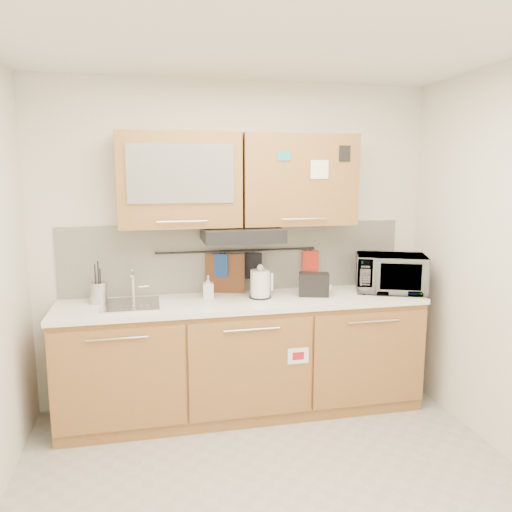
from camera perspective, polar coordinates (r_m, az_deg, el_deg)
name	(u,v)px	position (r m, az deg, el deg)	size (l,w,h in m)	color
floor	(283,506)	(3.20, 3.08, -26.65)	(3.20, 3.20, 0.00)	#9E9993
ceiling	(288,25)	(2.68, 3.64, 24.87)	(3.20, 3.20, 0.00)	white
wall_back	(236,245)	(4.09, -2.27, 1.26)	(3.20, 3.20, 0.00)	silver
base_cabinet	(244,362)	(4.03, -1.41, -12.06)	(2.80, 0.64, 0.88)	olive
countertop	(244,302)	(3.87, -1.44, -5.26)	(2.82, 0.62, 0.04)	white
backsplash	(237,257)	(4.10, -2.23, -0.14)	(2.80, 0.02, 0.56)	silver
upper_cabinets	(239,180)	(3.87, -1.94, 8.67)	(1.82, 0.37, 0.70)	olive
range_hood	(242,234)	(3.83, -1.64, 2.51)	(0.60, 0.46, 0.10)	black
sink	(131,304)	(3.82, -14.14, -5.37)	(0.42, 0.40, 0.26)	silver
utensil_rail	(237,251)	(4.05, -2.14, 0.60)	(0.02, 0.02, 1.30)	black
utensil_crock	(99,292)	(3.92, -17.51, -3.99)	(0.17, 0.17, 0.32)	#B4B5B9
kettle	(260,285)	(3.89, 0.50, -3.28)	(0.20, 0.18, 0.27)	silver
toaster	(314,284)	(3.99, 6.61, -3.22)	(0.27, 0.20, 0.18)	black
microwave	(391,273)	(4.24, 15.14, -1.91)	(0.55, 0.37, 0.30)	#999999
soap_bottle	(208,287)	(3.90, -5.48, -3.54)	(0.08, 0.08, 0.18)	#999999
cutting_board	(225,278)	(4.06, -3.55, -2.49)	(0.32, 0.02, 0.39)	brown
oven_mitt	(221,266)	(4.03, -4.01, -1.10)	(0.11, 0.03, 0.19)	navy
dark_pouch	(254,266)	(4.08, -0.29, -1.12)	(0.14, 0.04, 0.21)	black
pot_holder	(311,261)	(4.20, 6.25, -0.55)	(0.14, 0.02, 0.17)	red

